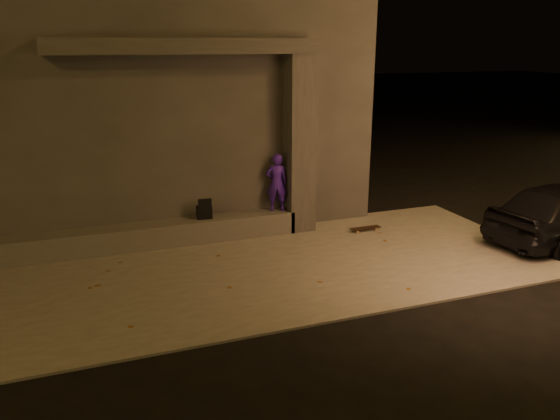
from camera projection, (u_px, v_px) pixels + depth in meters
name	position (u px, v px, depth m)	size (l,w,h in m)	color
ground	(287.00, 324.00, 7.76)	(120.00, 120.00, 0.00)	black
sidewalk	(246.00, 270.00, 9.55)	(11.00, 4.40, 0.04)	#6A655D
building	(146.00, 99.00, 12.50)	(9.00, 5.10, 5.22)	#3A3835
ledge	(146.00, 236.00, 10.55)	(6.00, 0.55, 0.45)	#55524D
column	(300.00, 145.00, 11.15)	(0.55, 0.55, 3.60)	#3A3835
canopy	(188.00, 46.00, 9.90)	(5.00, 0.70, 0.28)	#3A3835
skateboarder	(277.00, 183.00, 11.20)	(0.44, 0.29, 1.20)	#38189D
backpack	(204.00, 211.00, 10.83)	(0.32, 0.22, 0.42)	black
skateboard	(365.00, 228.00, 11.49)	(0.67, 0.19, 0.07)	black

